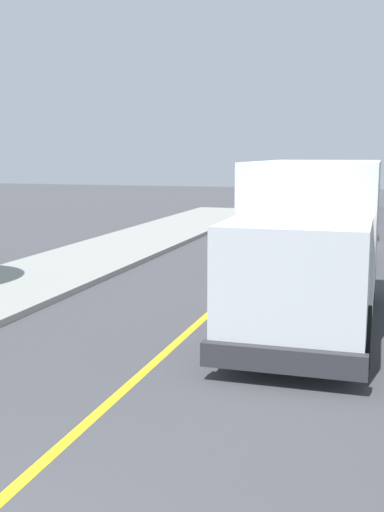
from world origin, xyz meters
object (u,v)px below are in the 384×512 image
Objects in this scene: box_truck at (314,235)px; parked_car_furthest at (360,196)px; parked_car_near at (324,236)px; parked_car_mid at (354,215)px; parked_car_far at (356,204)px.

parked_car_furthest is at bearing 90.42° from box_truck.
box_truck is at bearing -86.33° from parked_car_near.
box_truck is 1.62× the size of parked_car_near.
parked_car_far is at bearing 91.89° from parked_car_mid.
parked_car_far is at bearing 90.37° from box_truck.
parked_car_mid and parked_car_far have the same top height.
parked_car_near is 0.99× the size of parked_car_far.
box_truck reaches higher than parked_car_near.
box_truck is 20.90m from parked_car_far.
box_truck is 1.61× the size of parked_car_far.
parked_car_furthest is at bearing 90.59° from parked_car_far.
parked_car_far is 6.28m from parked_car_furthest.
box_truck reaches higher than parked_car_mid.
parked_car_far is (0.35, 13.28, 0.00)m from parked_car_near.
parked_car_mid is at bearing 89.73° from box_truck.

